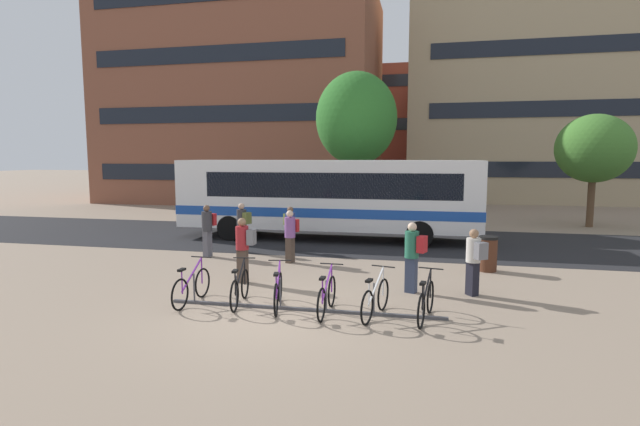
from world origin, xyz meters
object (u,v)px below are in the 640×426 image
Objects in this scene: parked_bicycle_white_4 at (375,299)px; commuter_grey_pack_6 at (244,245)px; parked_bicycle_black_5 at (426,302)px; trash_bin at (488,254)px; commuter_grey_pack_5 at (474,258)px; commuter_red_pack_0 at (208,227)px; commuter_red_pack_3 at (413,252)px; parked_bicycle_purple_2 at (278,292)px; parked_bicycle_black_1 at (240,288)px; city_bus at (325,196)px; street_tree_0 at (356,119)px; commuter_olive_pack_1 at (290,226)px; commuter_red_pack_2 at (291,233)px; parked_bicycle_purple_3 at (327,296)px; parked_bicycle_purple_0 at (192,287)px; commuter_olive_pack_4 at (242,224)px; street_tree_1 at (594,149)px.

commuter_grey_pack_6 reaches higher than parked_bicycle_white_4.
trash_bin reaches higher than parked_bicycle_black_5.
commuter_grey_pack_5 reaches higher than parked_bicycle_black_5.
commuter_red_pack_0 is 1.00× the size of commuter_red_pack_3.
parked_bicycle_purple_2 is at bearing 129.01° from commuter_grey_pack_6.
parked_bicycle_black_1 is 2.06m from commuter_grey_pack_6.
street_tree_0 is (0.53, 4.94, 3.43)m from city_bus.
commuter_olive_pack_1 is at bearing 1.39° from parked_bicycle_purple_2.
commuter_grey_pack_5 is at bearing 125.51° from city_bus.
commuter_red_pack_3 reaches higher than commuter_red_pack_0.
parked_bicycle_purple_2 is 1.02× the size of commuter_red_pack_2.
street_tree_0 reaches higher than commuter_red_pack_2.
commuter_olive_pack_1 is 4.36m from commuter_grey_pack_6.
street_tree_0 is at bearing 6.70° from parked_bicycle_purple_3.
parked_bicycle_purple_3 is (1.98, -9.25, -1.39)m from city_bus.
street_tree_0 reaches higher than city_bus.
parked_bicycle_white_4 is 5.56m from trash_bin.
city_bus is at bearing -8.87° from parked_bicycle_black_1.
parked_bicycle_white_4 is 1.03m from parked_bicycle_black_5.
commuter_red_pack_2 reaches higher than parked_bicycle_purple_0.
parked_bicycle_black_1 is (-0.06, -9.07, -1.39)m from city_bus.
commuter_olive_pack_1 is 7.24m from commuter_grey_pack_5.
street_tree_0 is at bearing 134.14° from commuter_olive_pack_1.
commuter_olive_pack_1 reaches higher than parked_bicycle_purple_3.
commuter_olive_pack_4 is at bearing 12.48° from parked_bicycle_black_1.
trash_bin is at bearing -106.51° from commuter_red_pack_3.
commuter_grey_pack_5 is 0.93× the size of commuter_grey_pack_6.
commuter_red_pack_2 is 0.22× the size of street_tree_0.
parked_bicycle_purple_0 is 5.30m from commuter_red_pack_3.
parked_bicycle_purple_0 is 1.01× the size of parked_bicycle_black_1.
commuter_red_pack_2 is at bearing 47.13° from parked_bicycle_white_4.
commuter_olive_pack_4 is 8.12m from trash_bin.
commuter_red_pack_0 reaches higher than parked_bicycle_black_5.
commuter_grey_pack_6 is (-5.83, -0.05, 0.07)m from commuter_grey_pack_5.
parked_bicycle_white_4 is 1.05× the size of commuter_olive_pack_1.
commuter_red_pack_3 is at bearing 71.45° from commuter_red_pack_2.
parked_bicycle_black_1 is 3.07m from parked_bicycle_white_4.
parked_bicycle_black_5 is at bearing 67.99° from commuter_red_pack_0.
commuter_grey_pack_5 is at bearing 83.41° from commuter_red_pack_0.
commuter_olive_pack_4 is 0.32× the size of street_tree_1.
commuter_red_pack_3 is at bearing -126.91° from trash_bin.
parked_bicycle_black_1 is at bearing -31.45° from commuter_olive_pack_1.
parked_bicycle_purple_3 is 0.32× the size of street_tree_1.
commuter_grey_pack_5 is 14.99m from street_tree_1.
street_tree_1 is (10.79, 15.20, 3.33)m from parked_bicycle_purple_2.
parked_bicycle_black_1 is at bearing 46.72° from commuter_red_pack_3.
parked_bicycle_purple_2 is (0.86, -9.14, -1.39)m from city_bus.
parked_bicycle_purple_2 is at bearing 141.27° from commuter_olive_pack_4.
parked_bicycle_purple_2 is at bearing -86.75° from parked_bicycle_purple_0.
commuter_red_pack_2 is 2.42m from commuter_olive_pack_4.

